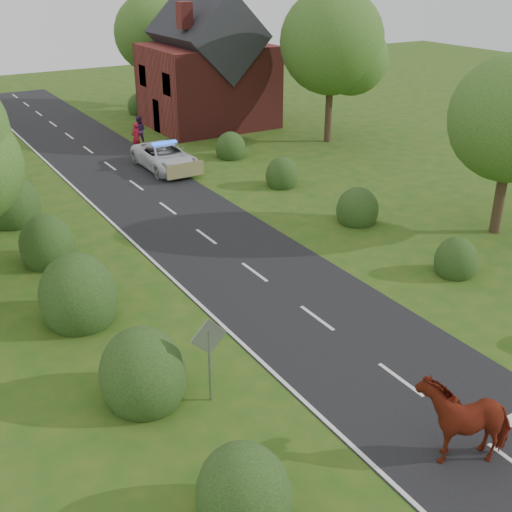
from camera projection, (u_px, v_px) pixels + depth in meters
ground at (401, 380)px, 18.12m from camera, size 120.00×120.00×0.00m
road at (177, 215)px, 29.74m from camera, size 6.00×70.00×0.02m
road_markings at (163, 237)px, 27.37m from camera, size 4.96×70.00×0.01m
hedgerow_left at (53, 257)px, 23.80m from camera, size 2.75×50.41×3.00m
hedgerow_right at (340, 203)px, 29.68m from camera, size 2.10×45.78×2.10m
tree_right_b at (337, 46)px, 39.26m from camera, size 6.56×6.40×9.40m
tree_right_c at (157, 36)px, 49.55m from camera, size 6.15×6.00×8.58m
road_sign at (209, 348)px, 16.62m from camera, size 1.06×0.08×2.53m
house at (207, 71)px, 44.23m from camera, size 8.00×7.40×9.17m
cow at (463, 421)px, 15.19m from camera, size 2.78×2.12×1.76m
police_van at (165, 157)px, 35.90m from camera, size 2.39×5.25×1.59m
pedestrian_red at (136, 137)px, 39.23m from camera, size 0.75×0.62×1.77m
pedestrian_purple at (139, 130)px, 40.65m from camera, size 1.13×1.08×1.85m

